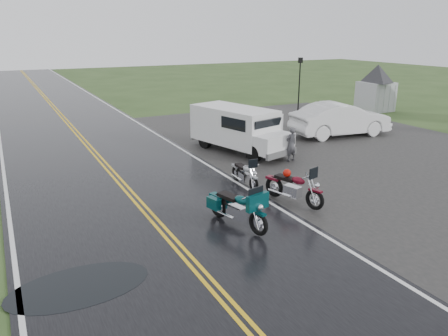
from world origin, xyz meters
The scene contains 11 objects.
ground centered at (0.00, 0.00, 0.00)m, with size 120.00×120.00×0.00m, color #2D471E.
road centered at (0.00, 10.00, 0.02)m, with size 8.00×100.00×0.04m, color black.
parking_pad centered at (11.00, 5.00, 0.01)m, with size 14.00×24.00×0.03m, color black.
visitor_center centered at (20.00, 12.00, 2.40)m, with size 16.00×10.00×4.80m, color #A8AAAD, non-canonical shape.
motorcycle_red centered at (4.67, -0.50, 0.66)m, with size 0.82×2.25×1.33m, color #590A18, non-canonical shape.
motorcycle_teal centered at (2.18, -1.21, 0.68)m, with size 0.84×2.30×1.36m, color #05383B, non-canonical shape.
motorcycle_silver centered at (3.81, 1.72, 0.57)m, with size 0.70×1.93×1.14m, color #999DA0, non-canonical shape.
van_white centered at (5.74, 4.91, 1.04)m, with size 1.98×5.29×2.08m, color white, non-canonical shape.
person_at_van centered at (7.25, 4.34, 0.74)m, with size 0.54×0.36×1.48m, color #47474C.
sedan_white centered at (12.43, 7.09, 0.88)m, with size 1.86×5.35×1.76m, color silver.
lamp_post_far_right centered at (14.77, 13.90, 1.88)m, with size 0.32×0.32×3.75m, color black, non-canonical shape.
Camera 1 is at (-3.63, -10.36, 5.37)m, focal length 35.00 mm.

